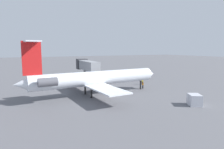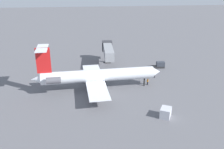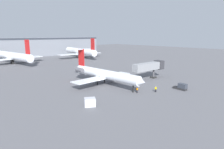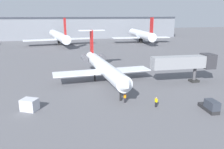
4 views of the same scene
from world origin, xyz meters
name	(u,v)px [view 4 (image 4 of 4)]	position (x,y,z in m)	size (l,w,h in m)	color
ground_plane	(93,85)	(0.00, 0.00, -0.05)	(400.00, 400.00, 0.10)	#5B5B60
regional_jet	(103,66)	(2.62, 2.04, 3.59)	(22.03, 30.89, 10.85)	silver
jet_bridge	(187,62)	(20.57, -3.05, 4.59)	(14.49, 3.62, 6.29)	gray
ground_crew_marshaller	(156,102)	(8.05, -14.23, 0.86)	(0.32, 0.44, 1.69)	black
ground_crew_loader	(125,98)	(3.66, -11.16, 0.86)	(0.48, 0.42, 1.69)	black
baggage_tug_lead	(210,106)	(15.53, -17.93, 0.84)	(1.72, 4.10, 1.90)	#262628
cargo_container_uld	(30,105)	(-11.91, -10.49, 0.94)	(3.06, 2.85, 1.89)	silver
terminal_building	(65,28)	(0.00, 104.83, 6.79)	(145.32, 19.96, 13.54)	gray
parked_airliner_west_mid	(59,36)	(-5.19, 70.51, 4.35)	(34.47, 40.63, 13.50)	silver
parked_airliner_centre	(141,35)	(38.23, 69.18, 4.40)	(31.56, 37.32, 13.61)	silver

